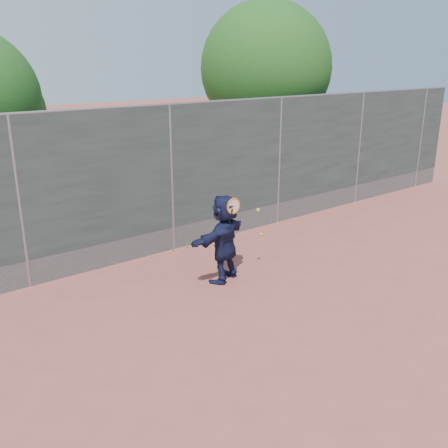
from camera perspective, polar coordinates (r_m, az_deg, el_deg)
ground at (r=8.14m, az=7.74°, el=-9.88°), size 80.00×80.00×0.00m
player at (r=8.87m, az=0.00°, el=-1.63°), size 1.55×0.95×1.60m
ball_ground at (r=11.38m, az=4.27°, el=-1.20°), size 0.07×0.07×0.07m
fence at (r=10.18m, az=-6.01°, el=5.49°), size 20.00×0.06×3.03m
swing_action at (r=8.60m, az=1.36°, el=1.91°), size 0.77×0.13×0.51m
tree_right at (r=14.58m, az=5.20°, el=16.93°), size 3.78×3.60×5.39m
weed_clump at (r=10.65m, az=-4.08°, el=-2.01°), size 0.68×0.07×0.30m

